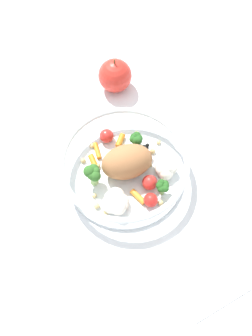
# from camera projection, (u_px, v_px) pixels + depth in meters

# --- Properties ---
(ground_plane) EXTENTS (2.40, 2.40, 0.00)m
(ground_plane) POSITION_uv_depth(u_px,v_px,m) (121.00, 177.00, 0.77)
(ground_plane) COLOR white
(food_container) EXTENTS (0.25, 0.25, 0.08)m
(food_container) POSITION_uv_depth(u_px,v_px,m) (128.00, 169.00, 0.74)
(food_container) COLOR white
(food_container) RESTS_ON ground_plane
(loose_apple) EXTENTS (0.07, 0.07, 0.09)m
(loose_apple) POSITION_uv_depth(u_px,v_px,m) (115.00, 76.00, 0.85)
(loose_apple) COLOR red
(loose_apple) RESTS_ON ground_plane
(folded_napkin) EXTENTS (0.17, 0.16, 0.01)m
(folded_napkin) POSITION_uv_depth(u_px,v_px,m) (205.00, 266.00, 0.69)
(folded_napkin) COLOR white
(folded_napkin) RESTS_ON ground_plane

